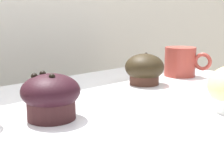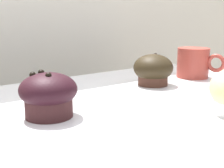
# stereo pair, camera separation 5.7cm
# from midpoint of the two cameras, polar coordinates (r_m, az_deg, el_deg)

# --- Properties ---
(muffin_back_left) EXTENTS (0.10, 0.10, 0.08)m
(muffin_back_left) POSITION_cam_midpoint_polar(r_m,az_deg,el_deg) (0.53, -14.21, -2.18)
(muffin_back_left) COLOR #381B1C
(muffin_back_left) RESTS_ON display_counter
(muffin_back_right) EXTENTS (0.10, 0.10, 0.08)m
(muffin_back_right) POSITION_cam_midpoint_polar(r_m,az_deg,el_deg) (0.77, 3.86, 2.68)
(muffin_back_right) COLOR #45281D
(muffin_back_right) RESTS_ON display_counter
(coffee_cup) EXTENTS (0.09, 0.13, 0.08)m
(coffee_cup) POSITION_cam_midpoint_polar(r_m,az_deg,el_deg) (0.90, 10.71, 4.15)
(coffee_cup) COLOR #99382D
(coffee_cup) RESTS_ON display_counter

